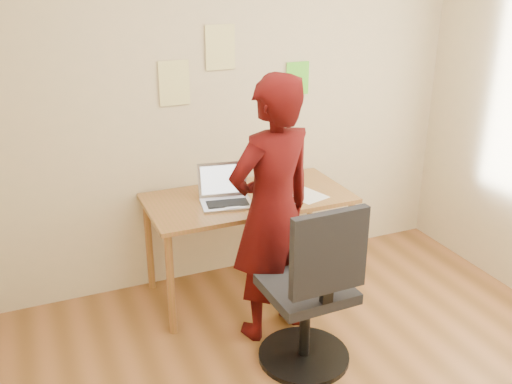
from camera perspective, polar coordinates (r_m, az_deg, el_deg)
name	(u,v)px	position (r m, az deg, el deg)	size (l,w,h in m)	color
room	(373,176)	(2.59, 11.65, 1.54)	(3.58, 3.58, 2.78)	brown
desk	(248,208)	(3.96, -0.78, -1.60)	(1.40, 0.70, 0.74)	#915D32
laptop	(225,195)	(3.82, -3.10, -0.28)	(0.38, 0.35, 0.24)	#A9A9B0
paper_sheet	(304,194)	(3.97, 4.86, -0.25)	(0.21, 0.30, 0.00)	white
phone	(294,201)	(3.84, 3.79, -0.92)	(0.08, 0.14, 0.01)	black
wall_note_left	(174,83)	(3.92, -8.17, 10.73)	(0.21, 0.00, 0.30)	#ECE38D
wall_note_mid	(220,47)	(3.99, -3.59, 14.25)	(0.21, 0.00, 0.30)	#ECE38D
wall_note_right	(298,78)	(4.26, 4.18, 11.26)	(0.18, 0.00, 0.24)	#5EE032
office_chair	(312,300)	(3.32, 5.61, -10.65)	(0.55, 0.55, 1.06)	black
person	(272,211)	(3.45, 1.63, -1.93)	(0.61, 0.40, 1.68)	#3D0808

